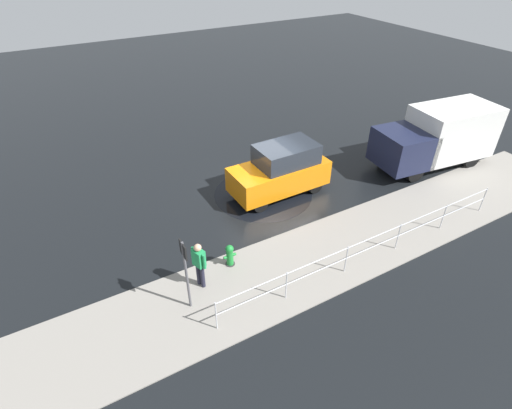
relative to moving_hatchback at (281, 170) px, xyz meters
name	(u,v)px	position (x,y,z in m)	size (l,w,h in m)	color
ground_plane	(262,194)	(0.72, -0.26, -1.03)	(60.00, 60.00, 0.00)	black
kerb_strip	(326,254)	(0.72, 3.94, -1.01)	(24.00, 3.20, 0.04)	gray
moving_hatchback	(281,170)	(0.00, 0.00, 0.00)	(3.92, 1.75, 2.06)	orange
delivery_truck	(438,136)	(-7.24, 1.38, 0.35)	(5.59, 2.74, 2.60)	#191E38
fire_hydrant	(230,256)	(3.68, 2.82, -0.63)	(0.42, 0.31, 0.80)	#197A2D
pedestrian	(199,262)	(4.83, 3.19, -0.07)	(0.34, 0.55, 1.62)	#1E8C4C
metal_railing	(374,243)	(-0.38, 4.87, -0.30)	(11.00, 0.04, 1.05)	#B7BABF
sign_post	(185,266)	(5.42, 3.79, 0.55)	(0.07, 0.44, 2.40)	#4C4C51
puddle_patch	(263,193)	(0.66, -0.25, -1.02)	(3.96, 3.96, 0.01)	black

